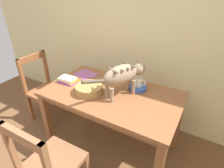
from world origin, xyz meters
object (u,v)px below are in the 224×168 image
object	(u,v)px
wicker_basket	(89,89)
book_stack	(68,80)
dining_table	(112,100)
saucer_bowl	(138,87)
wooden_chair_far	(50,164)
wooden_chair_near	(45,90)
coffee_mug	(138,82)
magazine	(86,74)
cat	(123,75)

from	to	relation	value
wicker_basket	book_stack	bearing A→B (deg)	171.19
dining_table	book_stack	size ratio (longest dim) A/B	6.93
saucer_bowl	wooden_chair_far	xyz separation A→B (m)	(-0.33, -0.98, -0.32)
wicker_basket	saucer_bowl	bearing A→B (deg)	38.57
wooden_chair_near	book_stack	bearing A→B (deg)	82.21
saucer_bowl	coffee_mug	size ratio (longest dim) A/B	1.49
magazine	wicker_basket	bearing A→B (deg)	-32.66
magazine	wooden_chair_far	xyz separation A→B (m)	(0.35, -0.98, -0.31)
coffee_mug	wooden_chair_near	world-z (taller)	wooden_chair_near
wooden_chair_far	magazine	bearing A→B (deg)	108.82
coffee_mug	wooden_chair_far	distance (m)	1.11
saucer_bowl	wooden_chair_near	bearing A→B (deg)	-172.14
wicker_basket	wooden_chair_near	bearing A→B (deg)	170.87
dining_table	book_stack	bearing A→B (deg)	-173.27
dining_table	wooden_chair_far	size ratio (longest dim) A/B	1.50
dining_table	magazine	xyz separation A→B (m)	(-0.49, 0.19, 0.09)
cat	saucer_bowl	size ratio (longest dim) A/B	3.41
wooden_chair_near	dining_table	bearing A→B (deg)	90.24
dining_table	coffee_mug	distance (m)	0.33
cat	magazine	size ratio (longest dim) A/B	2.62
cat	saucer_bowl	xyz separation A→B (m)	(0.09, 0.18, -0.21)
wicker_basket	wooden_chair_near	world-z (taller)	wooden_chair_near
dining_table	cat	distance (m)	0.33
coffee_mug	wicker_basket	xyz separation A→B (m)	(-0.40, -0.32, -0.04)
wooden_chair_near	wooden_chair_far	xyz separation A→B (m)	(0.94, -0.81, 0.00)
coffee_mug	magazine	bearing A→B (deg)	-179.40
cat	book_stack	bearing A→B (deg)	-147.62
book_stack	saucer_bowl	bearing A→B (deg)	19.71
book_stack	wicker_basket	size ratio (longest dim) A/B	0.72
wooden_chair_near	cat	bearing A→B (deg)	91.22
book_stack	wooden_chair_near	xyz separation A→B (m)	(-0.54, 0.09, -0.34)
coffee_mug	wicker_basket	bearing A→B (deg)	-141.70
wicker_basket	cat	bearing A→B (deg)	23.33
saucer_bowl	magazine	size ratio (longest dim) A/B	0.77
book_stack	wooden_chair_near	world-z (taller)	wooden_chair_near
dining_table	wicker_basket	world-z (taller)	wicker_basket
book_stack	wooden_chair_far	distance (m)	0.89
dining_table	wooden_chair_near	size ratio (longest dim) A/B	1.50
saucer_bowl	wooden_chair_near	size ratio (longest dim) A/B	0.20
coffee_mug	wooden_chair_far	xyz separation A→B (m)	(-0.33, -0.98, -0.39)
saucer_bowl	wicker_basket	bearing A→B (deg)	-141.43
magazine	wooden_chair_far	bearing A→B (deg)	-55.53
dining_table	wooden_chair_far	bearing A→B (deg)	-99.61
wooden_chair_near	wicker_basket	bearing A→B (deg)	82.41
cat	wicker_basket	distance (m)	0.38
coffee_mug	book_stack	xyz separation A→B (m)	(-0.74, -0.26, -0.05)
dining_table	cat	bearing A→B (deg)	9.06
wooden_chair_far	saucer_bowl	bearing A→B (deg)	70.42
cat	magazine	bearing A→B (deg)	-171.13
saucer_bowl	dining_table	bearing A→B (deg)	-134.58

